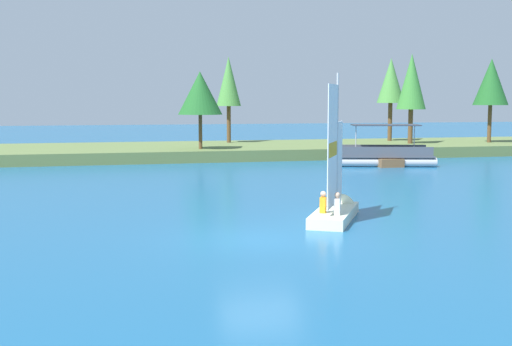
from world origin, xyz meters
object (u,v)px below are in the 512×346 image
Objects in this scene: shoreline_tree_right at (491,82)px; shoreline_tree_midright at (412,82)px; shoreline_tree_left at (200,93)px; pontoon_boat at (385,155)px; shoreline_tree_midleft at (229,82)px; wooden_dock at (373,159)px; shoreline_tree_centre at (391,81)px; sailboat at (337,204)px.

shoreline_tree_midright is at bearing 178.19° from shoreline_tree_right.
shoreline_tree_left is 13.70m from pontoon_boat.
shoreline_tree_midleft reaches higher than shoreline_tree_right.
shoreline_tree_left reaches higher than wooden_dock.
shoreline_tree_centre is 13.77m from wooden_dock.
shoreline_tree_left is 0.78× the size of shoreline_tree_centre.
shoreline_tree_right is at bearing 4.49° from shoreline_tree_left.
pontoon_boat is at bearing -116.03° from shoreline_tree_centre.
shoreline_tree_midleft is 31.49m from sailboat.
shoreline_tree_right reaches higher than pontoon_boat.
shoreline_tree_centre reaches higher than wooden_dock.
shoreline_tree_left is at bearing 155.41° from wooden_dock.
shoreline_tree_midright is 1.07× the size of pontoon_boat.
shoreline_tree_left reaches higher than sailboat.
shoreline_tree_centre is 34.53m from sailboat.
shoreline_tree_left is 0.99× the size of sailboat.
shoreline_tree_left is at bearing -172.99° from shoreline_tree_midright.
shoreline_tree_left is at bearing -175.51° from shoreline_tree_right.
shoreline_tree_midleft is 1.00× the size of shoreline_tree_centre.
shoreline_tree_right is (7.02, -0.22, 0.04)m from shoreline_tree_midright.
sailboat is (-16.03, -26.45, -5.25)m from shoreline_tree_midright.
shoreline_tree_centre is 15.00m from pontoon_boat.
shoreline_tree_left is at bearing 163.71° from pontoon_boat.
shoreline_tree_left is 13.00m from wooden_dock.
wooden_dock is 0.95× the size of pontoon_boat.
shoreline_tree_midleft is 1.26× the size of sailboat.
shoreline_tree_midright reaches higher than shoreline_tree_centre.
sailboat is 20.06m from pontoon_boat.
sailboat is at bearing -86.75° from shoreline_tree_left.
shoreline_tree_midleft is 1.02× the size of shoreline_tree_right.
pontoon_boat is (0.07, -1.73, 0.40)m from wooden_dock.
shoreline_tree_left is at bearing -161.39° from shoreline_tree_centre.
shoreline_tree_centre reaches higher than shoreline_tree_midleft.
wooden_dock is (-6.32, -7.22, -5.45)m from shoreline_tree_midright.
shoreline_tree_midleft is at bearing 63.25° from shoreline_tree_left.
sailboat is at bearing -93.66° from shoreline_tree_midleft.
shoreline_tree_midright is (14.05, -4.53, -0.03)m from shoreline_tree_midleft.
shoreline_tree_midleft reaches higher than sailboat.
shoreline_tree_midright is (0.08, -3.69, -0.17)m from shoreline_tree_centre.
shoreline_tree_centre reaches higher than pontoon_boat.
shoreline_tree_centre is at bearing 18.61° from shoreline_tree_left.
shoreline_tree_midright reaches higher than shoreline_tree_left.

